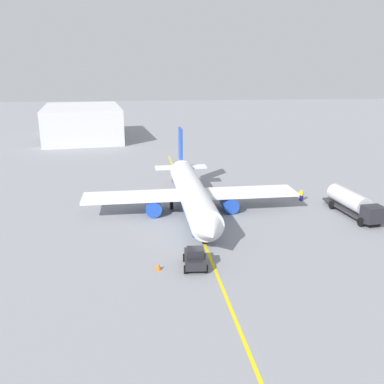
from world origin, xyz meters
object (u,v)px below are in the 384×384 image
(fuel_tanker, at_px, (353,203))
(pushback_tug, at_px, (195,258))
(safety_cone_nose, at_px, (159,267))
(refueling_worker, at_px, (301,195))
(airplane, at_px, (191,193))

(fuel_tanker, xyz_separation_m, pushback_tug, (12.64, -22.63, -0.72))
(fuel_tanker, xyz_separation_m, safety_cone_nose, (12.74, -26.22, -1.40))
(pushback_tug, bearing_deg, fuel_tanker, 119.18)
(pushback_tug, bearing_deg, refueling_worker, 137.04)
(airplane, bearing_deg, safety_cone_nose, -17.10)
(fuel_tanker, height_order, safety_cone_nose, fuel_tanker)
(airplane, xyz_separation_m, fuel_tanker, (3.73, 21.15, -0.91))
(fuel_tanker, relative_size, pushback_tug, 2.95)
(pushback_tug, height_order, refueling_worker, pushback_tug)
(refueling_worker, bearing_deg, pushback_tug, -42.96)
(refueling_worker, relative_size, safety_cone_nose, 2.60)
(refueling_worker, distance_m, safety_cone_nose, 29.37)
(safety_cone_nose, bearing_deg, refueling_worker, 132.04)
(pushback_tug, distance_m, safety_cone_nose, 3.65)
(airplane, xyz_separation_m, refueling_worker, (-3.20, 16.74, -1.82))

